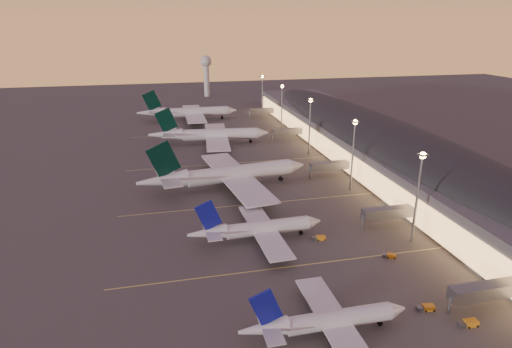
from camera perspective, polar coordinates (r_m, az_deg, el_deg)
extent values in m
plane|color=#484542|center=(113.56, 4.17, -10.88)|extent=(700.00, 700.00, 0.00)
cylinder|color=silver|center=(89.05, 11.10, -18.39)|extent=(21.10, 3.65, 3.59)
cone|color=silver|center=(94.07, 18.25, -16.78)|extent=(3.41, 3.60, 3.59)
cone|color=silver|center=(84.59, 0.98, -19.92)|extent=(9.54, 3.62, 3.59)
cube|color=silver|center=(89.08, 10.44, -18.83)|extent=(6.20, 30.26, 0.40)
cylinder|color=navy|center=(94.86, 9.16, -16.96)|extent=(4.77, 2.71, 2.69)
cube|color=navy|center=(81.80, 1.34, -17.36)|extent=(6.58, 0.56, 7.79)
cube|color=silver|center=(84.48, 1.79, -19.52)|extent=(3.43, 10.90, 0.25)
cylinder|color=black|center=(94.04, 16.21, -18.46)|extent=(0.29, 0.29, 1.42)
cylinder|color=black|center=(94.16, 16.20, -18.56)|extent=(1.01, 0.63, 1.01)
cylinder|color=black|center=(91.81, 9.31, -18.91)|extent=(0.29, 0.29, 1.42)
cylinder|color=black|center=(91.94, 9.30, -19.01)|extent=(1.01, 0.63, 1.01)
cylinder|color=black|center=(88.28, 10.61, -20.83)|extent=(0.29, 0.29, 1.42)
cylinder|color=black|center=(88.41, 10.60, -20.94)|extent=(1.01, 0.63, 1.01)
cylinder|color=silver|center=(120.01, 1.60, -7.11)|extent=(23.66, 4.88, 4.01)
cone|color=silver|center=(124.25, 7.69, -6.32)|extent=(3.94, 4.14, 4.01)
cone|color=silver|center=(116.53, -6.54, -7.83)|extent=(10.77, 4.40, 4.01)
cube|color=silver|center=(120.04, 1.08, -7.47)|extent=(8.08, 33.96, 0.44)
cylinder|color=navy|center=(127.21, 0.47, -6.51)|extent=(5.42, 3.20, 3.00)
cylinder|color=navy|center=(114.61, 2.48, -9.66)|extent=(5.42, 3.20, 3.00)
cube|color=navy|center=(114.32, -6.38, -5.49)|extent=(7.36, 0.87, 8.69)
cube|color=silver|center=(116.42, -5.92, -7.50)|extent=(4.24, 12.28, 0.28)
cylinder|color=black|center=(124.19, 6.01, -7.70)|extent=(0.33, 0.33, 1.58)
cylinder|color=black|center=(124.29, 6.00, -7.79)|extent=(1.15, 0.74, 1.12)
cylinder|color=black|center=(123.21, 0.36, -7.81)|extent=(0.33, 0.33, 1.58)
cylinder|color=black|center=(123.31, 0.36, -7.91)|extent=(1.15, 0.74, 1.12)
cylinder|color=black|center=(118.44, 1.09, -9.02)|extent=(0.33, 0.33, 1.58)
cylinder|color=black|center=(118.55, 1.09, -9.11)|extent=(1.15, 0.74, 1.12)
cylinder|color=silver|center=(157.04, -2.13, 0.16)|extent=(39.45, 11.23, 5.90)
cone|color=silver|center=(165.27, 5.33, 1.09)|extent=(7.05, 6.71, 5.90)
cone|color=silver|center=(150.71, -12.37, -0.85)|extent=(18.26, 8.28, 5.90)
cube|color=silver|center=(156.83, -2.78, -0.27)|extent=(19.09, 58.04, 0.65)
cylinder|color=slate|center=(169.14, -3.69, 0.49)|extent=(9.34, 5.60, 4.42)
cylinder|color=slate|center=(146.84, -0.76, -2.50)|extent=(9.34, 5.60, 4.42)
cube|color=black|center=(148.40, -12.25, 1.95)|extent=(11.65, 2.48, 13.09)
cube|color=silver|center=(150.70, -11.60, -0.44)|extent=(9.07, 21.20, 0.41)
cylinder|color=black|center=(164.09, 3.31, -0.52)|extent=(0.53, 0.53, 2.36)
cylinder|color=black|center=(164.21, 3.31, -0.64)|extent=(1.78, 1.25, 1.65)
cylinder|color=black|center=(161.24, -3.64, -0.90)|extent=(0.53, 0.53, 2.36)
cylinder|color=black|center=(161.37, -3.64, -1.02)|extent=(1.78, 1.25, 1.65)
cylinder|color=black|center=(153.89, -2.72, -1.90)|extent=(0.53, 0.53, 2.36)
cylinder|color=black|center=(154.01, -2.72, -2.03)|extent=(1.78, 1.25, 1.65)
cylinder|color=silver|center=(214.15, -4.83, 5.32)|extent=(36.95, 9.02, 5.53)
cone|color=silver|center=(216.07, 0.83, 5.51)|extent=(6.40, 6.07, 5.53)
cone|color=silver|center=(214.53, -11.97, 5.17)|extent=(16.98, 7.09, 5.53)
cube|color=silver|center=(214.32, -5.30, 5.05)|extent=(15.70, 54.26, 0.61)
cylinder|color=slate|center=(226.22, -5.11, 5.34)|extent=(8.62, 4.92, 4.15)
cylinder|color=slate|center=(203.50, -4.81, 3.73)|extent=(8.62, 4.92, 4.15)
cube|color=black|center=(212.85, -11.88, 7.05)|extent=(10.94, 1.87, 12.28)
cube|color=silver|center=(214.18, -11.45, 5.42)|extent=(7.72, 19.73, 0.39)
cylinder|color=black|center=(216.31, -0.72, 4.47)|extent=(0.48, 0.48, 2.21)
cylinder|color=black|center=(216.40, -0.72, 4.38)|extent=(1.63, 1.11, 1.55)
cylinder|color=black|center=(218.77, -5.63, 4.55)|extent=(0.48, 0.48, 2.21)
cylinder|color=black|center=(218.86, -5.63, 4.47)|extent=(1.63, 1.11, 1.55)
cylinder|color=black|center=(211.30, -5.55, 4.01)|extent=(0.48, 0.48, 2.21)
cylinder|color=black|center=(211.39, -5.55, 3.92)|extent=(1.63, 1.11, 1.55)
cylinder|color=silver|center=(270.00, -7.92, 8.21)|extent=(37.72, 6.09, 5.70)
cone|color=silver|center=(272.48, -3.29, 8.47)|extent=(6.14, 5.76, 5.70)
cone|color=silver|center=(269.23, -13.79, 7.96)|extent=(17.07, 5.88, 5.70)
cube|color=silver|center=(270.07, -8.30, 7.98)|extent=(11.52, 55.17, 0.63)
cylinder|color=slate|center=(282.37, -8.23, 8.09)|extent=(8.55, 4.36, 4.27)
cylinder|color=slate|center=(258.72, -7.80, 7.06)|extent=(8.55, 4.36, 4.27)
cube|color=black|center=(267.90, -13.73, 9.51)|extent=(11.24, 0.97, 12.64)
cube|color=silver|center=(269.02, -13.36, 8.17)|extent=(6.29, 19.88, 0.40)
cylinder|color=black|center=(272.42, -4.54, 7.58)|extent=(0.46, 0.46, 2.28)
cylinder|color=black|center=(272.49, -4.54, 7.51)|extent=(1.61, 1.01, 1.59)
cylinder|color=black|center=(274.49, -8.59, 7.51)|extent=(0.46, 0.46, 2.28)
cylinder|color=black|center=(274.56, -8.59, 7.44)|extent=(1.61, 1.01, 1.59)
cylinder|color=black|center=(266.70, -8.47, 7.17)|extent=(0.46, 0.46, 2.28)
cylinder|color=black|center=(266.78, -8.46, 7.10)|extent=(1.61, 1.01, 1.59)
cube|color=#525258|center=(196.37, 15.49, 3.66)|extent=(40.00, 255.00, 12.00)
ellipsoid|color=#212426|center=(194.88, 15.65, 5.35)|extent=(39.00, 253.00, 10.92)
cube|color=#FFB667|center=(188.06, 10.01, 3.07)|extent=(0.40, 244.80, 8.00)
cube|color=slate|center=(104.28, 28.22, -13.56)|extent=(16.00, 3.20, 3.00)
cylinder|color=gray|center=(100.84, 24.42, -15.66)|extent=(0.70, 0.70, 4.40)
cube|color=slate|center=(132.44, 17.19, -4.93)|extent=(16.00, 3.20, 3.00)
cylinder|color=gray|center=(129.75, 14.00, -6.26)|extent=(0.70, 0.70, 4.40)
cube|color=slate|center=(169.90, 9.82, 1.11)|extent=(16.00, 3.20, 3.00)
cylinder|color=gray|center=(167.81, 7.24, 0.18)|extent=(0.70, 0.70, 4.40)
cube|color=slate|center=(221.42, 4.22, 5.68)|extent=(16.00, 3.20, 3.00)
cylinder|color=gray|center=(219.82, 2.21, 5.00)|extent=(0.70, 0.70, 4.40)
cube|color=slate|center=(274.16, 0.79, 8.43)|extent=(16.00, 3.20, 3.00)
cylinder|color=gray|center=(272.86, -0.86, 7.89)|extent=(0.70, 0.70, 4.40)
cylinder|color=gray|center=(122.68, 20.65, -3.26)|extent=(0.70, 0.70, 25.00)
cube|color=gray|center=(118.61, 21.37, 2.42)|extent=(2.20, 2.20, 0.50)
sphere|color=#F6B85B|center=(118.67, 21.36, 2.32)|extent=(1.80, 1.80, 1.80)
cylinder|color=gray|center=(155.30, 12.75, 2.25)|extent=(0.70, 0.70, 25.00)
cube|color=gray|center=(152.11, 13.11, 6.82)|extent=(2.20, 2.20, 0.50)
sphere|color=#F6B85B|center=(152.15, 13.10, 6.75)|extent=(1.80, 1.80, 1.80)
cylinder|color=gray|center=(195.30, 7.16, 6.11)|extent=(0.70, 0.70, 25.00)
cube|color=gray|center=(192.78, 7.32, 9.78)|extent=(2.20, 2.20, 0.50)
sphere|color=#F6B85B|center=(192.81, 7.32, 9.72)|extent=(1.80, 1.80, 1.80)
cylinder|color=gray|center=(237.11, 3.46, 8.61)|extent=(0.70, 0.70, 25.00)
cube|color=gray|center=(235.03, 3.53, 11.65)|extent=(2.20, 2.20, 0.50)
sphere|color=#F6B85B|center=(235.06, 3.53, 11.60)|extent=(1.80, 1.80, 1.80)
cylinder|color=gray|center=(279.90, 0.85, 10.33)|extent=(0.70, 0.70, 25.00)
cube|color=gray|center=(278.14, 0.87, 12.91)|extent=(2.20, 2.20, 0.50)
sphere|color=#F6B85B|center=(278.17, 0.87, 12.87)|extent=(1.80, 1.80, 1.80)
cylinder|color=silver|center=(358.33, -6.60, 12.32)|extent=(4.40, 4.40, 26.00)
sphere|color=silver|center=(356.78, -6.69, 14.71)|extent=(9.00, 9.00, 9.00)
cube|color=#D8C659|center=(109.48, 4.94, -12.16)|extent=(90.00, 0.36, 0.00)
cube|color=#D8C659|center=(143.72, 0.11, -3.99)|extent=(90.00, 0.36, 0.00)
cube|color=#D8C659|center=(185.01, -3.03, 1.45)|extent=(90.00, 0.36, 0.00)
cube|color=#D8C659|center=(237.32, -5.36, 5.48)|extent=(90.00, 0.36, 0.00)
cube|color=orange|center=(100.47, 26.74, -17.31)|extent=(2.68, 1.73, 1.20)
cube|color=slate|center=(99.48, 25.78, -17.65)|extent=(1.58, 1.47, 0.88)
cylinder|color=black|center=(101.72, 26.89, -17.09)|extent=(0.49, 0.21, 0.48)
cylinder|color=black|center=(100.73, 27.46, -17.59)|extent=(0.49, 0.21, 0.48)
cylinder|color=black|center=(100.63, 25.95, -17.36)|extent=(0.49, 0.21, 0.48)
cylinder|color=black|center=(99.63, 26.53, -17.86)|extent=(0.49, 0.21, 0.48)
cube|color=orange|center=(101.49, 22.01, -16.17)|extent=(2.61, 1.82, 1.11)
cube|color=slate|center=(100.81, 21.04, -16.40)|extent=(1.58, 1.49, 0.81)
cylinder|color=black|center=(102.61, 22.26, -16.01)|extent=(0.47, 0.24, 0.45)
cylinder|color=black|center=(101.54, 22.66, -16.48)|extent=(0.47, 0.24, 0.45)
cylinder|color=black|center=(101.83, 21.31, -16.16)|extent=(0.47, 0.24, 0.45)
cylinder|color=black|center=(100.76, 21.70, -16.64)|extent=(0.47, 0.24, 0.45)
cube|color=orange|center=(122.29, 8.66, -8.40)|extent=(2.63, 1.84, 1.12)
cube|color=slate|center=(121.96, 7.81, -8.52)|extent=(1.59, 1.50, 0.81)
cylinder|color=black|center=(123.30, 8.99, -8.35)|extent=(0.47, 0.24, 0.45)
cylinder|color=black|center=(122.00, 9.15, -8.68)|extent=(0.47, 0.24, 0.45)
cylinder|color=black|center=(122.89, 8.15, -8.40)|extent=(0.47, 0.24, 0.45)
cylinder|color=black|center=(121.59, 8.31, -8.74)|extent=(0.47, 0.24, 0.45)
cube|color=orange|center=(117.82, 17.61, -10.35)|extent=(2.61, 2.25, 1.02)
cube|color=slate|center=(117.76, 16.78, -10.35)|extent=(1.70, 1.66, 0.74)
cylinder|color=black|center=(118.65, 17.98, -10.34)|extent=(0.44, 0.33, 0.41)
cylinder|color=black|center=(117.44, 18.02, -10.67)|extent=(0.44, 0.33, 0.41)
cylinder|color=black|center=(118.51, 17.17, -10.28)|extent=(0.44, 0.33, 0.41)
cylinder|color=black|center=(117.30, 17.19, -10.62)|extent=(0.44, 0.33, 0.41)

